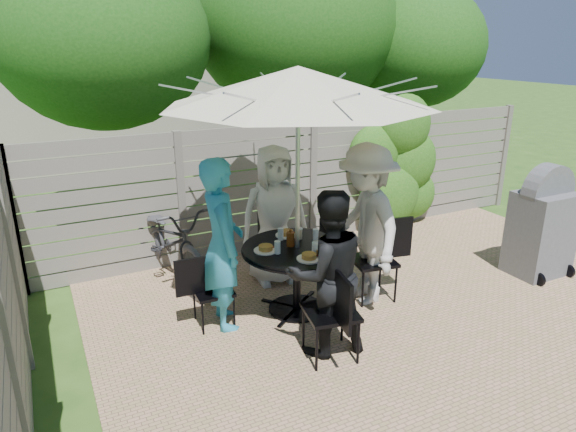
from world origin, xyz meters
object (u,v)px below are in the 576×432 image
plate_extra (323,253)px  syrup_jug (290,239)px  plate_right (327,241)px  glass_back (281,234)px  patio_table (297,267)px  chair_back (272,257)px  chair_front (331,331)px  coffee_cup (299,234)px  glass_left (277,247)px  person_back (274,216)px  plate_front (309,257)px  person_left (222,245)px  chair_left (213,305)px  glass_front (315,248)px  bicycle (170,241)px  person_front (327,274)px  person_right (366,225)px  umbrella (298,86)px  glass_right (316,235)px  plate_back (287,234)px  chair_right (373,275)px  plate_left (266,249)px  bbq_grill (542,226)px

plate_extra → syrup_jug: syrup_jug is taller
plate_right → glass_back: (-0.42, 0.32, 0.05)m
patio_table → chair_back: 1.00m
chair_front → coffee_cup: bearing=-1.6°
patio_table → glass_left: size_ratio=9.72×
person_back → plate_front: bearing=-90.0°
chair_front → person_left: bearing=43.9°
chair_left → glass_front: size_ratio=5.90×
bicycle → syrup_jug: bearing=-63.8°
person_front → person_right: 1.18m
glass_left → syrup_jug: size_ratio=0.88×
chair_left → plate_right: (1.31, -0.18, 0.57)m
patio_table → bicycle: bearing=126.2°
plate_front → bicycle: 2.09m
plate_right → glass_front: bearing=-142.4°
chair_left → plate_extra: 1.31m
chair_left → person_left: (0.13, -0.02, 0.68)m
person_back → chair_front: 1.89m
umbrella → person_right: 1.77m
patio_table → plate_extra: bearing=-66.9°
umbrella → glass_left: size_ratio=22.47×
chair_back → glass_front: size_ratio=6.55×
chair_back → glass_right: 1.07m
person_right → plate_right: 0.49m
umbrella → glass_right: 1.67m
chair_back → plate_right: 1.16m
plate_back → coffee_cup: 0.18m
glass_right → chair_left: bearing=177.1°
plate_right → glass_right: glass_right is taller
umbrella → plate_front: (-0.05, -0.36, -1.69)m
plate_front → glass_back: 0.63m
plate_back → glass_back: (-0.12, -0.09, 0.05)m
umbrella → person_right: (0.82, -0.11, -1.56)m
chair_right → coffee_cup: size_ratio=8.30×
person_back → plate_left: bearing=-113.4°
plate_left → bicycle: (-0.70, 1.40, -0.28)m
chair_right → coffee_cup: chair_right is taller
person_front → plate_extra: person_front is taller
chair_back → plate_left: 1.16m
chair_front → bicycle: (-0.93, 2.41, 0.23)m
patio_table → coffee_cup: (0.13, 0.20, 0.30)m
person_front → glass_left: (-0.16, 0.75, 0.03)m
person_right → glass_front: size_ratio=13.49×
syrup_jug → bbq_grill: (3.34, -0.60, -0.19)m
glass_front → plate_left: bearing=142.9°
patio_table → umbrella: umbrella is taller
person_right → glass_left: size_ratio=13.49×
chair_right → person_right: person_right is taller
glass_back → glass_left: size_ratio=1.00×
plate_extra → bbq_grill: 3.16m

